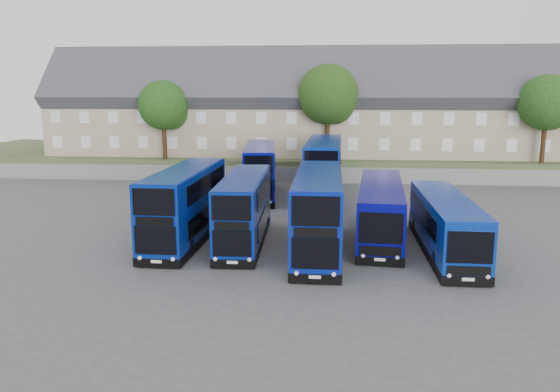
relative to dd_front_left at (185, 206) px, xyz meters
The scene contains 14 objects.
ground 7.23m from the dd_front_left, 25.94° to the right, with size 120.00×120.00×0.00m, color #49494E.
retaining_wall 21.92m from the dd_front_left, 73.47° to the left, with size 70.00×0.40×1.50m, color slate.
earth_bank 31.61m from the dd_front_left, 78.64° to the left, with size 80.00×20.00×2.00m, color #44522E.
terrace_row 29.96m from the dd_front_left, 65.62° to the left, with size 66.00×10.40×11.20m.
dd_front_left is the anchor object (origin of this frame).
dd_front_mid 3.52m from the dd_front_left, ahead, with size 2.51×9.88×3.90m.
dd_front_right 7.93m from the dd_front_left, 10.90° to the right, with size 2.54×10.86×4.31m.
dd_rear_left 14.18m from the dd_front_left, 79.09° to the left, with size 3.49×10.73×4.19m.
dd_rear_right 15.84m from the dd_front_left, 59.80° to the left, with size 3.06×11.91×4.70m.
coach_east_a 11.65m from the dd_front_left, ahead, with size 3.56×12.07×3.25m.
coach_east_b 14.76m from the dd_front_left, ahead, with size 2.47×11.18×3.05m.
tree_west 23.87m from the dd_front_left, 109.07° to the left, with size 4.80×4.80×7.65m.
tree_mid 24.81m from the dd_front_left, 69.65° to the left, with size 5.76×5.76×9.18m.
tree_east 36.33m from the dd_front_left, 37.88° to the left, with size 5.12×5.12×8.16m.
Camera 1 is at (2.00, -27.57, 8.84)m, focal length 35.00 mm.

